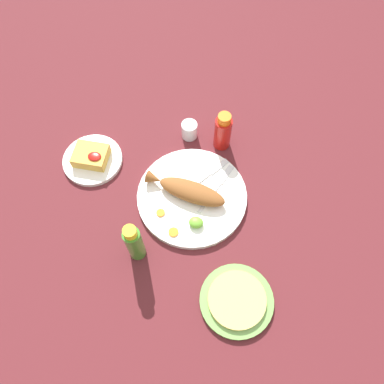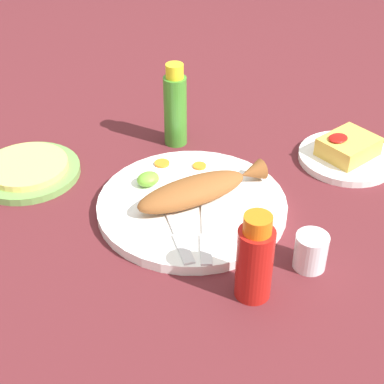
{
  "view_description": "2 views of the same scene",
  "coord_description": "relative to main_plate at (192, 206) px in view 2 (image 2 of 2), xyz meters",
  "views": [
    {
      "loc": [
        0.09,
        -0.49,
        1.01
      ],
      "look_at": [
        0.0,
        0.0,
        0.04
      ],
      "focal_mm": 35.0,
      "sensor_mm": 36.0,
      "label": 1
    },
    {
      "loc": [
        0.51,
        0.62,
        0.62
      ],
      "look_at": [
        0.0,
        0.0,
        0.04
      ],
      "focal_mm": 55.0,
      "sensor_mm": 36.0,
      "label": 2
    }
  ],
  "objects": [
    {
      "name": "fork_far",
      "position": [
        0.07,
        0.05,
        0.01
      ],
      "size": [
        0.09,
        0.18,
        0.0
      ],
      "rotation": [
        0.0,
        0.0,
        7.45
      ],
      "color": "silver",
      "rests_on": "main_plate"
    },
    {
      "name": "carrot_slice_near",
      "position": [
        -0.08,
        -0.07,
        0.01
      ],
      "size": [
        0.02,
        0.02,
        0.0
      ],
      "primitive_type": "cylinder",
      "color": "orange",
      "rests_on": "main_plate"
    },
    {
      "name": "salt_cup",
      "position": [
        -0.05,
        0.22,
        0.02
      ],
      "size": [
        0.05,
        0.05,
        0.06
      ],
      "color": "silver",
      "rests_on": "ground_plane"
    },
    {
      "name": "hot_sauce_bottle_red",
      "position": [
        0.06,
        0.21,
        0.06
      ],
      "size": [
        0.05,
        0.05,
        0.14
      ],
      "color": "#B21914",
      "rests_on": "ground_plane"
    },
    {
      "name": "lime_wedge_main",
      "position": [
        0.03,
        -0.09,
        0.02
      ],
      "size": [
        0.04,
        0.04,
        0.02
      ],
      "primitive_type": "ellipsoid",
      "color": "#6BB233",
      "rests_on": "main_plate"
    },
    {
      "name": "tortilla_plate",
      "position": [
        0.17,
        -0.28,
        -0.0
      ],
      "size": [
        0.19,
        0.19,
        0.01
      ],
      "primitive_type": "cylinder",
      "color": "#6B9E4C",
      "rests_on": "ground_plane"
    },
    {
      "name": "carrot_slice_mid",
      "position": [
        -0.03,
        -0.13,
        0.01
      ],
      "size": [
        0.03,
        0.03,
        0.0
      ],
      "primitive_type": "cylinder",
      "color": "orange",
      "rests_on": "main_plate"
    },
    {
      "name": "ground_plane",
      "position": [
        0.0,
        0.0,
        -0.01
      ],
      "size": [
        4.0,
        4.0,
        0.0
      ],
      "primitive_type": "plane",
      "color": "#561E23"
    },
    {
      "name": "side_plate_fries",
      "position": [
        -0.33,
        0.07,
        -0.0
      ],
      "size": [
        0.19,
        0.19,
        0.01
      ],
      "primitive_type": "cylinder",
      "color": "white",
      "rests_on": "ground_plane"
    },
    {
      "name": "fries_pile",
      "position": [
        -0.33,
        0.07,
        0.02
      ],
      "size": [
        0.1,
        0.08,
        0.04
      ],
      "color": "gold",
      "rests_on": "side_plate_fries"
    },
    {
      "name": "tortilla_stack",
      "position": [
        0.17,
        -0.28,
        0.01
      ],
      "size": [
        0.15,
        0.15,
        0.01
      ],
      "primitive_type": "cylinder",
      "color": "#E0C666",
      "rests_on": "tortilla_plate"
    },
    {
      "name": "fork_near",
      "position": [
        0.04,
        0.08,
        0.01
      ],
      "size": [
        0.13,
        0.15,
        0.0
      ],
      "rotation": [
        0.0,
        0.0,
        7.18
      ],
      "color": "silver",
      "rests_on": "main_plate"
    },
    {
      "name": "hot_sauce_bottle_green",
      "position": [
        -0.12,
        -0.19,
        0.07
      ],
      "size": [
        0.05,
        0.05,
        0.17
      ],
      "color": "#3D8428",
      "rests_on": "ground_plane"
    },
    {
      "name": "fried_fish",
      "position": [
        -0.01,
        0.0,
        0.03
      ],
      "size": [
        0.25,
        0.1,
        0.04
      ],
      "rotation": [
        0.0,
        0.0,
        -0.19
      ],
      "color": "brown",
      "rests_on": "main_plate"
    },
    {
      "name": "main_plate",
      "position": [
        0.0,
        0.0,
        0.0
      ],
      "size": [
        0.33,
        0.33,
        0.02
      ],
      "primitive_type": "cylinder",
      "color": "white",
      "rests_on": "ground_plane"
    }
  ]
}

